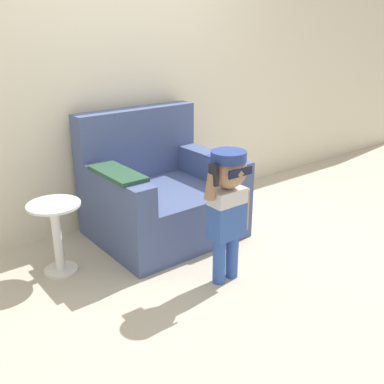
# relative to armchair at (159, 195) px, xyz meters

# --- Properties ---
(ground_plane) EXTENTS (10.00, 10.00, 0.00)m
(ground_plane) POSITION_rel_armchair_xyz_m (-0.08, -0.25, -0.33)
(ground_plane) COLOR #BCB29E
(wall_back) EXTENTS (10.00, 0.05, 2.60)m
(wall_back) POSITION_rel_armchair_xyz_m (-0.08, 0.49, 0.97)
(wall_back) COLOR beige
(wall_back) RESTS_ON ground_plane
(armchair) EXTENTS (1.08, 0.93, 0.98)m
(armchair) POSITION_rel_armchair_xyz_m (0.00, 0.00, 0.00)
(armchair) COLOR #475684
(armchair) RESTS_ON ground_plane
(person_child) EXTENTS (0.37, 0.27, 0.89)m
(person_child) POSITION_rel_armchair_xyz_m (-0.07, -0.88, 0.27)
(person_child) COLOR #3356AD
(person_child) RESTS_ON ground_plane
(side_table) EXTENTS (0.35, 0.35, 0.51)m
(side_table) POSITION_rel_armchair_xyz_m (-0.90, -0.09, -0.02)
(side_table) COLOR white
(side_table) RESTS_ON ground_plane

